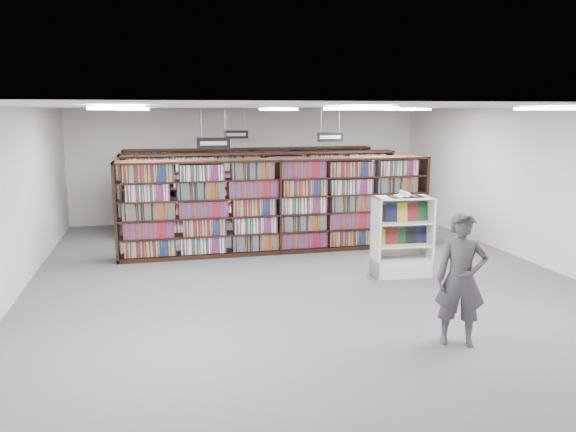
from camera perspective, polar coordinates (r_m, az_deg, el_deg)
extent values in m
plane|color=#525257|center=(10.82, 1.27, -6.18)|extent=(12.00, 12.00, 0.00)
cube|color=silver|center=(10.36, 1.34, 11.02)|extent=(10.00, 12.00, 0.10)
cube|color=silver|center=(16.31, -3.98, 5.22)|extent=(10.00, 0.10, 3.20)
cube|color=silver|center=(5.03, 18.79, -7.65)|extent=(10.00, 0.10, 3.20)
cube|color=silver|center=(10.43, -26.37, 1.09)|extent=(0.10, 12.00, 3.20)
cube|color=silver|center=(12.67, 23.80, 2.79)|extent=(0.10, 12.00, 3.20)
cube|color=black|center=(12.48, -1.00, 1.03)|extent=(7.00, 0.60, 2.10)
cube|color=maroon|center=(12.48, -1.00, 1.03)|extent=(6.88, 0.42, 1.98)
cube|color=black|center=(14.42, -2.68, 2.32)|extent=(7.00, 0.60, 2.10)
cube|color=maroon|center=(14.42, -2.68, 2.32)|extent=(6.88, 0.42, 1.98)
cube|color=black|center=(16.07, -3.78, 3.17)|extent=(7.00, 0.60, 2.10)
cube|color=maroon|center=(16.07, -3.78, 3.17)|extent=(6.88, 0.42, 1.98)
cylinder|color=#B2B2B7|center=(11.06, -8.81, 9.37)|extent=(0.01, 0.01, 0.58)
cylinder|color=#B2B2B7|center=(11.11, -6.44, 9.43)|extent=(0.01, 0.01, 0.58)
cube|color=black|center=(11.10, -7.57, 7.34)|extent=(0.65, 0.02, 0.22)
cube|color=silver|center=(11.09, -7.56, 7.34)|extent=(0.52, 0.00, 0.08)
cylinder|color=#B2B2B7|center=(13.59, 3.40, 9.68)|extent=(0.01, 0.01, 0.58)
cylinder|color=#B2B2B7|center=(13.73, 5.25, 9.67)|extent=(0.01, 0.01, 0.58)
cube|color=black|center=(13.67, 4.30, 8.00)|extent=(0.65, 0.02, 0.22)
cube|color=silver|center=(13.66, 4.32, 8.00)|extent=(0.52, 0.00, 0.08)
cylinder|color=#B2B2B7|center=(15.14, -6.19, 9.74)|extent=(0.01, 0.01, 0.58)
cylinder|color=#B2B2B7|center=(15.21, -4.46, 9.77)|extent=(0.01, 0.01, 0.58)
cube|color=black|center=(15.19, -5.29, 8.24)|extent=(0.65, 0.02, 0.22)
cube|color=silver|center=(15.17, -5.29, 8.24)|extent=(0.52, 0.00, 0.08)
cube|color=white|center=(7.04, -16.79, 10.45)|extent=(0.60, 1.20, 0.04)
cube|color=white|center=(7.49, 7.20, 10.79)|extent=(0.60, 1.20, 0.04)
cube|color=white|center=(8.98, 25.74, 9.80)|extent=(0.60, 1.20, 0.04)
cube|color=white|center=(12.04, -15.37, 10.40)|extent=(0.60, 1.20, 0.04)
cube|color=white|center=(12.30, -1.03, 10.77)|extent=(0.60, 1.20, 0.04)
cube|color=white|center=(13.26, 11.97, 10.53)|extent=(0.60, 1.20, 0.04)
cube|color=white|center=(11.09, 11.41, -5.09)|extent=(1.13, 0.62, 0.33)
cube|color=white|center=(10.77, 8.89, -2.16)|extent=(0.08, 0.55, 1.54)
cube|color=white|center=(11.14, 14.07, -1.92)|extent=(0.08, 0.55, 1.54)
cube|color=white|center=(11.18, 11.05, -1.76)|extent=(1.10, 0.10, 1.54)
cube|color=white|center=(10.81, 11.67, 1.86)|extent=(1.13, 0.62, 0.03)
cube|color=white|center=(10.98, 11.49, -2.88)|extent=(1.05, 0.57, 0.02)
cube|color=white|center=(10.89, 11.58, -0.63)|extent=(1.05, 0.57, 0.02)
cube|color=black|center=(10.76, 9.38, 0.27)|extent=(0.22, 0.09, 0.33)
cube|color=#171739|center=(10.83, 10.46, 0.30)|extent=(0.22, 0.09, 0.33)
cube|color=gold|center=(10.90, 11.52, 0.33)|extent=(0.22, 0.09, 0.33)
cube|color=maroon|center=(10.98, 12.56, 0.36)|extent=(0.22, 0.09, 0.33)
cube|color=#12421D|center=(11.06, 13.60, 0.39)|extent=(0.22, 0.09, 0.33)
cube|color=gold|center=(10.85, 9.41, -2.07)|extent=(0.25, 0.08, 0.31)
cube|color=maroon|center=(10.92, 10.43, -2.02)|extent=(0.25, 0.08, 0.31)
cube|color=#12421D|center=(10.99, 11.43, -1.98)|extent=(0.25, 0.08, 0.31)
cube|color=black|center=(11.06, 12.42, -1.93)|extent=(0.25, 0.08, 0.31)
cube|color=#171739|center=(11.14, 13.40, -1.89)|extent=(0.25, 0.08, 0.31)
cube|color=black|center=(10.80, 11.84, 1.97)|extent=(0.63, 0.38, 0.02)
cube|color=white|center=(10.74, 11.12, 2.00)|extent=(0.29, 0.34, 0.05)
cube|color=white|center=(10.86, 12.55, 2.04)|extent=(0.29, 0.34, 0.07)
cylinder|color=white|center=(10.78, 11.75, 2.24)|extent=(0.11, 0.32, 0.10)
imported|color=#47414A|center=(7.89, 17.17, -6.12)|extent=(0.79, 0.67, 1.84)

